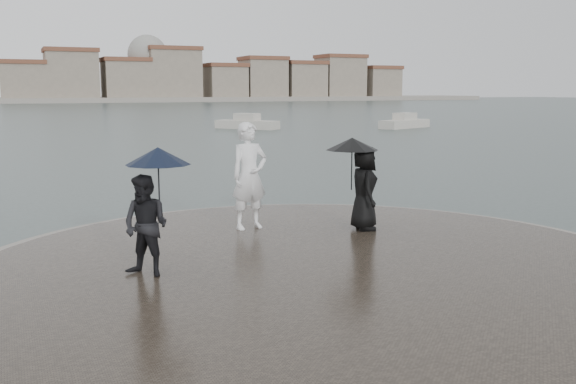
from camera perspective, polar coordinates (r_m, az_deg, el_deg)
name	(u,v)px	position (r m, az deg, el deg)	size (l,w,h in m)	color
ground	(451,371)	(8.12, 14.31, -15.20)	(400.00, 400.00, 0.00)	#2B3835
kerb_ring	(319,279)	(10.84, 2.80, -7.75)	(12.50, 12.50, 0.32)	gray
quay_tip	(319,278)	(10.84, 2.80, -7.65)	(11.90, 11.90, 0.36)	#2D261E
statue	(249,176)	(13.57, -3.45, 1.44)	(0.83, 0.54, 2.27)	white
visitor_left	(149,206)	(10.37, -12.23, -1.25)	(1.27, 1.12, 2.04)	black
visitor_right	(361,176)	(13.53, 6.49, 1.40)	(1.20, 1.15, 1.95)	black
boats	(220,130)	(46.34, -6.09, 5.47)	(44.13, 21.00, 1.50)	beige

